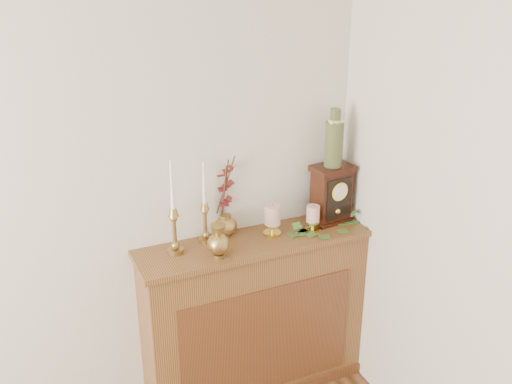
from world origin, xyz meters
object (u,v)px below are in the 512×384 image
candlestick_center (205,216)px  mantel_clock (331,194)px  candlestick_left (174,224)px  bud_vase (218,242)px  ginger_jar (225,198)px  ceramic_vase (334,141)px

candlestick_center → mantel_clock: 0.70m
candlestick_left → bud_vase: size_ratio=2.78×
bud_vase → ginger_jar: 0.29m
ginger_jar → candlestick_center: bearing=-160.5°
ginger_jar → mantel_clock: 0.58m
candlestick_left → candlestick_center: candlestick_left is taller
mantel_clock → ceramic_vase: bearing=90.0°
candlestick_center → ginger_jar: 0.15m
mantel_clock → candlestick_left: bearing=174.4°
candlestick_center → mantel_clock: (0.70, -0.05, 0.01)m
candlestick_center → mantel_clock: candlestick_center is taller
ginger_jar → bud_vase: bearing=-119.3°
mantel_clock → ceramic_vase: size_ratio=1.04×
candlestick_center → bud_vase: 0.19m
candlestick_center → ginger_jar: size_ratio=0.98×
candlestick_left → ceramic_vase: ceramic_vase is taller
candlestick_left → mantel_clock: bearing=-0.0°
candlestick_left → candlestick_center: 0.18m
ginger_jar → ceramic_vase: 0.63m
candlestick_left → ceramic_vase: bearing=0.1°
ginger_jar → mantel_clock: (0.57, -0.10, -0.04)m
ginger_jar → ceramic_vase: ceramic_vase is taller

